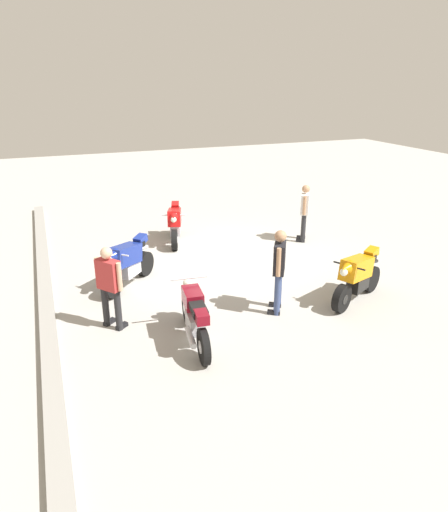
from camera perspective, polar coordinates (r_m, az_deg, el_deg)
The scene contains 9 objects.
ground_plane at distance 12.42m, azimuth 0.17°, elevation -0.30°, with size 40.00×40.00×0.00m, color #ADAAA3.
curb_edge at distance 11.63m, azimuth -21.41°, elevation -3.02°, with size 14.00×0.30×0.15m, color gray.
motorcycle_red_sportbike at distance 13.55m, azimuth -6.11°, elevation 4.11°, with size 1.91×0.90×1.14m.
motorcycle_orange_sportbike at distance 10.28m, azimuth 16.25°, elevation -2.36°, with size 1.09×1.82×1.14m.
motorcycle_blue_sportbike at distance 10.82m, azimuth -11.89°, elevation -0.74°, with size 1.55×1.47×1.14m.
motorcycle_maroon_cruiser at distance 8.42m, azimuth -3.67°, elevation -7.50°, with size 2.09×0.71×1.09m.
person_in_white_shirt at distance 13.73m, azimuth 9.97°, elevation 5.73°, with size 0.59×0.50×1.68m.
person_in_black_shirt at distance 9.34m, azimuth 6.86°, elevation -1.18°, with size 0.62×0.50×1.77m.
person_in_red_shirt at distance 8.94m, azimuth -14.05°, elevation -3.26°, with size 0.57×0.51×1.67m.
Camera 1 is at (-10.72, 4.30, 4.57)m, focal length 32.20 mm.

